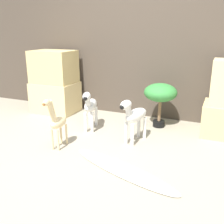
{
  "coord_description": "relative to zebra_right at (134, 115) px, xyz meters",
  "views": [
    {
      "loc": [
        1.22,
        -2.32,
        1.37
      ],
      "look_at": [
        -0.08,
        0.74,
        0.32
      ],
      "focal_mm": 42.0,
      "sensor_mm": 36.0,
      "label": 1
    }
  ],
  "objects": [
    {
      "name": "ground_plane",
      "position": [
        -0.27,
        -0.61,
        -0.36
      ],
      "size": [
        14.0,
        14.0,
        0.0
      ],
      "primitive_type": "plane",
      "color": "#9E937F"
    },
    {
      "name": "wall_back",
      "position": [
        -0.27,
        1.12,
        0.74
      ],
      "size": [
        6.4,
        0.08,
        2.2
      ],
      "color": "#473D33",
      "rests_on": "ground_plane"
    },
    {
      "name": "rock_pillar_left",
      "position": [
        -1.66,
        0.72,
        0.15
      ],
      "size": [
        0.72,
        0.55,
        1.04
      ],
      "color": "#DBC184",
      "rests_on": "ground_plane"
    },
    {
      "name": "zebra_right",
      "position": [
        0.0,
        0.0,
        0.0
      ],
      "size": [
        0.26,
        0.55,
        0.59
      ],
      "color": "silver",
      "rests_on": "ground_plane"
    },
    {
      "name": "zebra_left",
      "position": [
        -0.71,
        0.18,
        0.0
      ],
      "size": [
        0.26,
        0.55,
        0.59
      ],
      "color": "silver",
      "rests_on": "ground_plane"
    },
    {
      "name": "giraffe_figurine",
      "position": [
        -0.78,
        -0.51,
        -0.01
      ],
      "size": [
        0.15,
        0.42,
        0.65
      ],
      "color": "beige",
      "rests_on": "ground_plane"
    },
    {
      "name": "potted_palm_front",
      "position": [
        0.16,
        0.68,
        0.13
      ],
      "size": [
        0.47,
        0.47,
        0.64
      ],
      "color": "black",
      "rests_on": "ground_plane"
    },
    {
      "name": "surfboard",
      "position": [
        0.11,
        -0.71,
        -0.34
      ],
      "size": [
        1.34,
        0.7,
        0.07
      ],
      "color": "silver",
      "rests_on": "ground_plane"
    }
  ]
}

